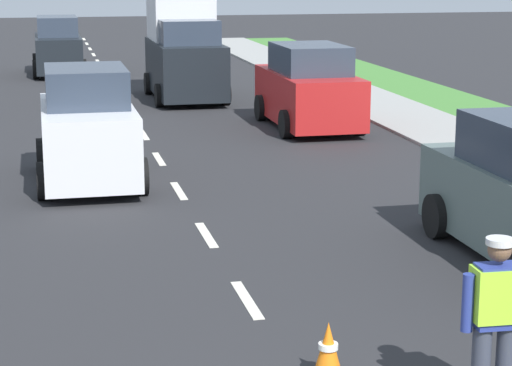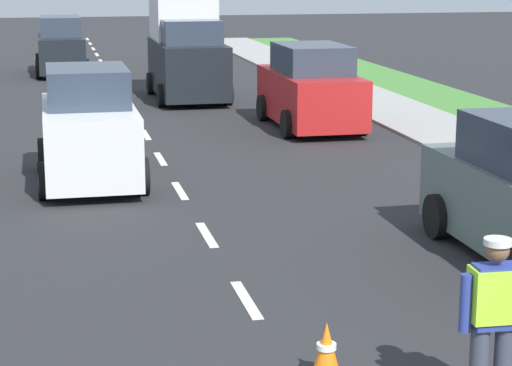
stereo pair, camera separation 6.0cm
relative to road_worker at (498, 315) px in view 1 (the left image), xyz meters
The scene contains 8 objects.
ground_plane 18.82m from the road_worker, 95.02° to the left, with size 96.00×96.00×0.00m, color #28282B.
lane_center_line 23.00m from the road_worker, 94.11° to the left, with size 0.14×46.40×0.01m.
road_worker is the anchor object (origin of this frame).
traffic_cone_near 1.77m from the road_worker, 143.22° to the left, with size 0.36×0.36×0.60m.
delivery_truck 21.56m from the road_worker, 89.31° to the left, with size 2.16×4.60×3.54m.
car_oncoming_lead 10.98m from the road_worker, 106.95° to the left, with size 1.94×3.84×2.18m.
car_parked_far 15.79m from the road_worker, 80.79° to the left, with size 2.06×4.30×2.10m.
car_oncoming_third 29.13m from the road_worker, 96.57° to the left, with size 1.88×4.23×2.12m.
Camera 1 is at (-2.38, -5.51, 4.13)m, focal length 68.26 mm.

